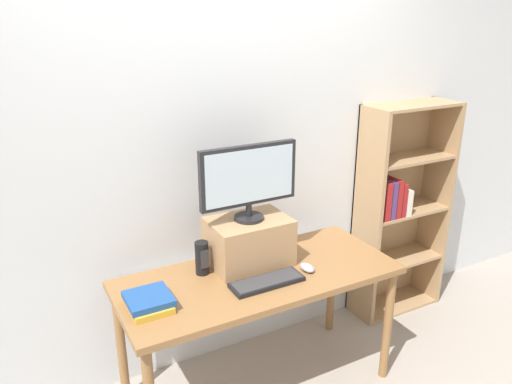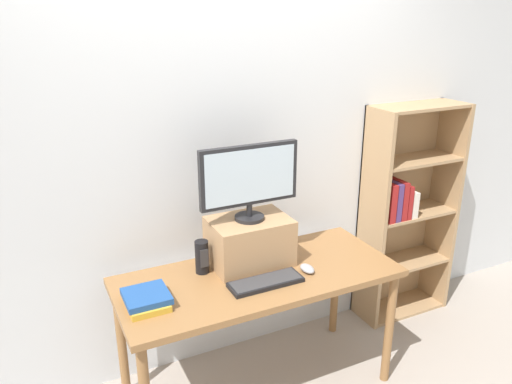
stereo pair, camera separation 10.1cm
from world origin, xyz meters
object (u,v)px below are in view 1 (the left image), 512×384
object	(u,v)px
computer_mouse	(307,268)
book_stack	(148,301)
computer_monitor	(249,178)
bookshelf_unit	(398,208)
desk	(259,287)
desk_speaker	(202,258)
keyboard	(267,282)
riser_box	(249,241)

from	to	relation	value
computer_mouse	book_stack	bearing A→B (deg)	175.76
computer_monitor	book_stack	distance (m)	0.79
bookshelf_unit	computer_mouse	world-z (taller)	bookshelf_unit
bookshelf_unit	book_stack	bearing A→B (deg)	-169.91
bookshelf_unit	desk	bearing A→B (deg)	-166.44
computer_mouse	desk_speaker	bearing A→B (deg)	154.62
keyboard	riser_box	bearing A→B (deg)	84.13
bookshelf_unit	book_stack	xyz separation A→B (m)	(-1.88, -0.33, -0.00)
riser_box	desk	bearing A→B (deg)	-94.96
computer_monitor	book_stack	size ratio (longest dim) A/B	2.21
computer_mouse	desk_speaker	distance (m)	0.57
riser_box	keyboard	distance (m)	0.28
riser_box	computer_monitor	distance (m)	0.36
bookshelf_unit	riser_box	xyz separation A→B (m)	(-1.26, -0.17, 0.10)
keyboard	computer_mouse	bearing A→B (deg)	4.29
riser_box	keyboard	bearing A→B (deg)	-95.87
riser_box	computer_monitor	xyz separation A→B (m)	(0.00, -0.00, 0.36)
desk	book_stack	world-z (taller)	book_stack
book_stack	desk_speaker	xyz separation A→B (m)	(0.35, 0.18, 0.06)
desk	riser_box	distance (m)	0.25
desk	desk_speaker	world-z (taller)	desk_speaker
computer_monitor	desk_speaker	world-z (taller)	computer_monitor
bookshelf_unit	book_stack	distance (m)	1.91
riser_box	desk_speaker	size ratio (longest dim) A/B	2.37
computer_mouse	computer_monitor	bearing A→B (deg)	136.18
computer_monitor	desk_speaker	xyz separation A→B (m)	(-0.27, 0.02, -0.41)
computer_monitor	keyboard	size ratio (longest dim) A/B	1.42
keyboard	desk_speaker	size ratio (longest dim) A/B	2.13
book_stack	desk	bearing A→B (deg)	2.65
desk	desk_speaker	size ratio (longest dim) A/B	8.28
computer_monitor	computer_mouse	size ratio (longest dim) A/B	5.30
desk	keyboard	size ratio (longest dim) A/B	3.89
riser_box	book_stack	bearing A→B (deg)	-165.28
bookshelf_unit	computer_mouse	size ratio (longest dim) A/B	14.46
bookshelf_unit	computer_monitor	xyz separation A→B (m)	(-1.26, -0.17, 0.46)
bookshelf_unit	riser_box	size ratio (longest dim) A/B	3.48
book_stack	riser_box	bearing A→B (deg)	14.72
bookshelf_unit	keyboard	distance (m)	1.35
keyboard	book_stack	world-z (taller)	book_stack
computer_monitor	computer_mouse	bearing A→B (deg)	-43.82
computer_monitor	keyboard	world-z (taller)	computer_monitor
riser_box	computer_mouse	distance (m)	0.35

